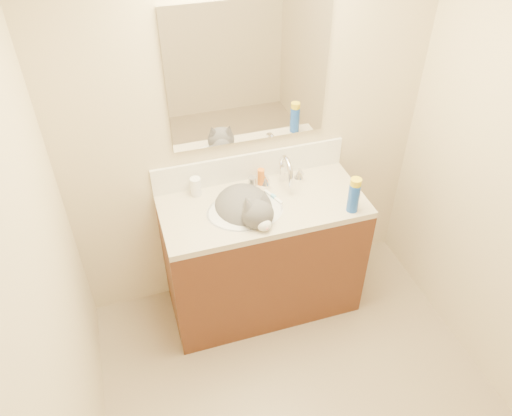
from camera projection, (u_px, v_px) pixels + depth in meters
room_shell at (349, 230)px, 1.79m from camera, size 2.24×2.54×2.52m
vanity_cabinet at (263, 258)px, 3.19m from camera, size 1.20×0.55×0.82m
counter_slab at (263, 206)px, 2.91m from camera, size 1.20×0.55×0.04m
basin at (245, 220)px, 2.90m from camera, size 0.45×0.36×0.14m
faucet at (285, 173)px, 2.99m from camera, size 0.28×0.20×0.21m
cat at (247, 210)px, 2.87m from camera, size 0.44×0.50×0.35m
backsplash at (250, 166)px, 3.04m from camera, size 1.20×0.02×0.18m
mirror at (249, 75)px, 2.66m from camera, size 0.90×0.02×0.80m
pill_bottle at (196, 187)px, 2.93m from camera, size 0.07×0.07×0.12m
pill_label at (196, 189)px, 2.94m from camera, size 0.06×0.06×0.04m
silver_jar at (252, 181)px, 3.03m from camera, size 0.06×0.06×0.05m
amber_bottle at (261, 177)px, 3.02m from camera, size 0.05×0.05×0.11m
toothbrush at (273, 197)px, 2.94m from camera, size 0.07×0.15×0.01m
toothbrush_head at (273, 196)px, 2.94m from camera, size 0.03×0.04×0.02m
spray_can at (354, 198)px, 2.80m from camera, size 0.07×0.07×0.18m
spray_cap at (356, 182)px, 2.73m from camera, size 0.07×0.07×0.04m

